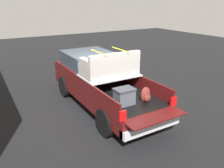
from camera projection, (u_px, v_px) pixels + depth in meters
The scene contains 2 objects.
ground_plane at pixel (104, 107), 8.67m from camera, with size 40.00×40.00×0.00m, color black.
pickup_truck at pixel (99, 80), 8.64m from camera, with size 6.05×2.06×2.23m.
Camera 1 is at (-6.92, 3.74, 3.76)m, focal length 36.63 mm.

